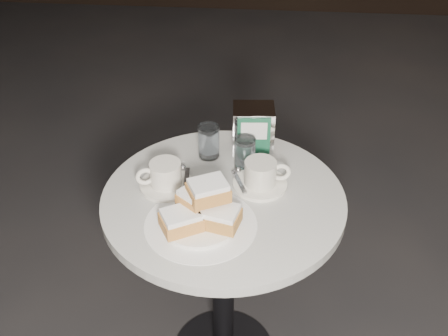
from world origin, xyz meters
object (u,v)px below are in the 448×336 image
coffee_cup_right (261,176)px  napkin_dispenser (253,129)px  coffee_cup_left (165,177)px  cafe_table (223,246)px  water_glass_right (245,154)px  water_glass_left (209,142)px  beignet_plate (201,211)px

coffee_cup_right → napkin_dispenser: napkin_dispenser is taller
napkin_dispenser → coffee_cup_left: bearing=-142.4°
cafe_table → napkin_dispenser: (0.07, 0.25, 0.27)m
coffee_cup_right → water_glass_right: water_glass_right is taller
water_glass_left → water_glass_right: (0.12, -0.05, -0.00)m
water_glass_left → cafe_table: bearing=-72.5°
coffee_cup_left → water_glass_left: (0.11, 0.17, 0.02)m
beignet_plate → cafe_table: bearing=69.2°
coffee_cup_left → water_glass_right: (0.22, 0.11, 0.01)m
coffee_cup_left → water_glass_right: size_ratio=1.96×
cafe_table → coffee_cup_left: coffee_cup_left is taller
water_glass_right → water_glass_left: bearing=155.2°
coffee_cup_left → beignet_plate: bearing=-71.2°
cafe_table → napkin_dispenser: 0.38m
water_glass_left → water_glass_right: bearing=-24.8°
cafe_table → water_glass_right: (0.05, 0.15, 0.25)m
coffee_cup_left → napkin_dispenser: 0.33m
napkin_dispenser → beignet_plate: bearing=-112.0°
napkin_dispenser → water_glass_left: bearing=-163.4°
coffee_cup_right → coffee_cup_left: bearing=179.5°
coffee_cup_right → napkin_dispenser: (-0.03, 0.19, 0.04)m
cafe_table → coffee_cup_left: (-0.17, 0.03, 0.23)m
coffee_cup_right → water_glass_left: (-0.17, 0.14, 0.02)m
beignet_plate → coffee_cup_left: 0.20m
coffee_cup_left → water_glass_right: bearing=7.7°
cafe_table → coffee_cup_left: size_ratio=3.72×
beignet_plate → water_glass_right: beignet_plate is taller
water_glass_left → water_glass_right: 0.13m
coffee_cup_left → napkin_dispenser: bearing=22.6°
napkin_dispenser → coffee_cup_right: bearing=-85.0°
cafe_table → water_glass_left: 0.33m
coffee_cup_right → cafe_table: bearing=-156.6°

